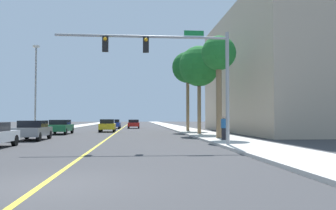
{
  "coord_description": "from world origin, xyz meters",
  "views": [
    {
      "loc": [
        2.26,
        -8.34,
        1.61
      ],
      "look_at": [
        4.41,
        15.1,
        2.5
      ],
      "focal_mm": 36.46,
      "sensor_mm": 36.0,
      "label": 1
    }
  ],
  "objects_px": {
    "palm_far": "(188,68)",
    "pedestrian": "(224,128)",
    "traffic_signal_mast": "(176,60)",
    "car_gray": "(33,130)",
    "palm_near": "(219,56)",
    "car_yellow": "(107,125)",
    "street_lamp": "(36,85)",
    "car_red": "(134,124)",
    "car_green": "(60,127)",
    "palm_mid": "(199,67)",
    "car_blue": "(114,124)"
  },
  "relations": [
    {
      "from": "car_blue",
      "to": "pedestrian",
      "type": "relative_size",
      "value": 2.66
    },
    {
      "from": "palm_far",
      "to": "car_blue",
      "type": "xyz_separation_m",
      "value": [
        -9.2,
        13.26,
        -6.64
      ]
    },
    {
      "from": "street_lamp",
      "to": "palm_near",
      "type": "bearing_deg",
      "value": -30.4
    },
    {
      "from": "palm_near",
      "to": "palm_far",
      "type": "xyz_separation_m",
      "value": [
        -0.13,
        14.31,
        1.2
      ]
    },
    {
      "from": "traffic_signal_mast",
      "to": "car_gray",
      "type": "height_order",
      "value": "traffic_signal_mast"
    },
    {
      "from": "palm_mid",
      "to": "car_gray",
      "type": "bearing_deg",
      "value": -155.91
    },
    {
      "from": "palm_near",
      "to": "car_yellow",
      "type": "height_order",
      "value": "palm_near"
    },
    {
      "from": "palm_near",
      "to": "palm_far",
      "type": "relative_size",
      "value": 0.82
    },
    {
      "from": "palm_near",
      "to": "car_gray",
      "type": "relative_size",
      "value": 1.81
    },
    {
      "from": "pedestrian",
      "to": "traffic_signal_mast",
      "type": "bearing_deg",
      "value": 135.35
    },
    {
      "from": "palm_far",
      "to": "car_blue",
      "type": "relative_size",
      "value": 2.13
    },
    {
      "from": "street_lamp",
      "to": "car_gray",
      "type": "bearing_deg",
      "value": -75.02
    },
    {
      "from": "car_gray",
      "to": "car_yellow",
      "type": "distance_m",
      "value": 14.67
    },
    {
      "from": "car_yellow",
      "to": "street_lamp",
      "type": "bearing_deg",
      "value": -136.99
    },
    {
      "from": "palm_far",
      "to": "car_red",
      "type": "relative_size",
      "value": 2.38
    },
    {
      "from": "traffic_signal_mast",
      "to": "palm_mid",
      "type": "height_order",
      "value": "palm_mid"
    },
    {
      "from": "street_lamp",
      "to": "car_yellow",
      "type": "height_order",
      "value": "street_lamp"
    },
    {
      "from": "car_green",
      "to": "car_blue",
      "type": "bearing_deg",
      "value": -103.99
    },
    {
      "from": "street_lamp",
      "to": "car_green",
      "type": "distance_m",
      "value": 4.68
    },
    {
      "from": "car_blue",
      "to": "car_yellow",
      "type": "bearing_deg",
      "value": -89.16
    },
    {
      "from": "palm_far",
      "to": "car_green",
      "type": "distance_m",
      "value": 15.45
    },
    {
      "from": "car_gray",
      "to": "palm_far",
      "type": "bearing_deg",
      "value": -136.22
    },
    {
      "from": "traffic_signal_mast",
      "to": "car_gray",
      "type": "xyz_separation_m",
      "value": [
        -9.62,
        7.07,
        -4.02
      ]
    },
    {
      "from": "street_lamp",
      "to": "pedestrian",
      "type": "xyz_separation_m",
      "value": [
        15.41,
        -11.09,
        -3.84
      ]
    },
    {
      "from": "palm_far",
      "to": "pedestrian",
      "type": "bearing_deg",
      "value": -90.1
    },
    {
      "from": "street_lamp",
      "to": "car_red",
      "type": "bearing_deg",
      "value": 64.46
    },
    {
      "from": "car_green",
      "to": "car_blue",
      "type": "xyz_separation_m",
      "value": [
        4.15,
        17.33,
        -0.03
      ]
    },
    {
      "from": "street_lamp",
      "to": "pedestrian",
      "type": "bearing_deg",
      "value": -35.75
    },
    {
      "from": "palm_far",
      "to": "car_red",
      "type": "xyz_separation_m",
      "value": [
        -6.28,
        13.99,
        -6.66
      ]
    },
    {
      "from": "palm_near",
      "to": "palm_far",
      "type": "bearing_deg",
      "value": 90.53
    },
    {
      "from": "palm_far",
      "to": "car_blue",
      "type": "bearing_deg",
      "value": 124.77
    },
    {
      "from": "traffic_signal_mast",
      "to": "palm_far",
      "type": "distance_m",
      "value": 20.68
    },
    {
      "from": "traffic_signal_mast",
      "to": "pedestrian",
      "type": "relative_size",
      "value": 5.88
    },
    {
      "from": "palm_far",
      "to": "traffic_signal_mast",
      "type": "bearing_deg",
      "value": -100.36
    },
    {
      "from": "pedestrian",
      "to": "car_gray",
      "type": "bearing_deg",
      "value": 75.1
    },
    {
      "from": "street_lamp",
      "to": "car_yellow",
      "type": "distance_m",
      "value": 9.66
    },
    {
      "from": "palm_far",
      "to": "car_gray",
      "type": "distance_m",
      "value": 19.82
    },
    {
      "from": "car_gray",
      "to": "car_yellow",
      "type": "xyz_separation_m",
      "value": [
        4.16,
        14.07,
        0.01
      ]
    },
    {
      "from": "car_gray",
      "to": "car_red",
      "type": "xyz_separation_m",
      "value": [
        7.04,
        27.1,
        -0.05
      ]
    },
    {
      "from": "car_yellow",
      "to": "traffic_signal_mast",
      "type": "bearing_deg",
      "value": -76.8
    },
    {
      "from": "palm_mid",
      "to": "car_red",
      "type": "relative_size",
      "value": 2.15
    },
    {
      "from": "traffic_signal_mast",
      "to": "palm_far",
      "type": "height_order",
      "value": "palm_far"
    },
    {
      "from": "palm_mid",
      "to": "car_red",
      "type": "bearing_deg",
      "value": 106.56
    },
    {
      "from": "street_lamp",
      "to": "palm_near",
      "type": "relative_size",
      "value": 1.13
    },
    {
      "from": "traffic_signal_mast",
      "to": "car_gray",
      "type": "distance_m",
      "value": 12.6
    },
    {
      "from": "street_lamp",
      "to": "car_yellow",
      "type": "xyz_separation_m",
      "value": [
        6.29,
        6.13,
        -4.03
      ]
    },
    {
      "from": "palm_near",
      "to": "pedestrian",
      "type": "bearing_deg",
      "value": -94.66
    },
    {
      "from": "palm_mid",
      "to": "car_green",
      "type": "relative_size",
      "value": 1.8
    },
    {
      "from": "car_yellow",
      "to": "car_red",
      "type": "height_order",
      "value": "car_yellow"
    },
    {
      "from": "palm_near",
      "to": "car_red",
      "type": "relative_size",
      "value": 1.96
    }
  ]
}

